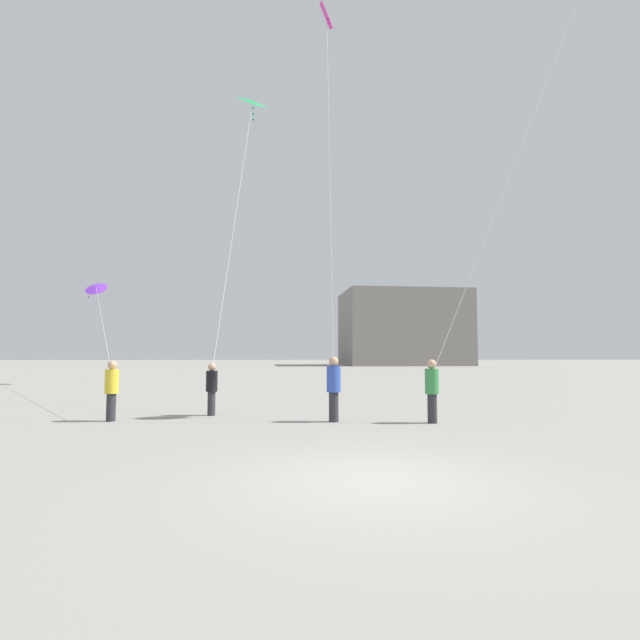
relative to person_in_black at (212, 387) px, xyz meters
name	(u,v)px	position (x,y,z in m)	size (l,w,h in m)	color
ground_plane	(375,481)	(3.80, -7.97, -0.88)	(300.00, 300.00, 0.00)	gray
person_in_black	(212,387)	(0.00, 0.00, 0.00)	(0.35, 0.35, 1.61)	#2D2D33
person_in_green	(432,388)	(6.36, -1.97, 0.07)	(0.38, 0.38, 1.75)	#2D2D33
person_in_yellow	(112,388)	(-2.62, -1.16, 0.05)	(0.37, 0.37, 1.71)	#2D2D33
person_in_blue	(334,386)	(3.67, -1.59, 0.11)	(0.40, 0.40, 1.82)	#2D2D33
kite_violet_diamond	(96,288)	(-10.09, 16.01, 5.19)	(8.25, 17.93, 5.32)	purple
kite_magenta_delta	(328,28)	(3.51, -1.79, 10.51)	(0.53, 0.96, 10.78)	#D12899
kite_emerald_delta	(252,107)	(0.55, 6.50, 12.38)	(1.43, 7.29, 12.59)	green
building_left_hall	(403,329)	(20.80, 66.79, 5.34)	(20.96, 15.88, 12.44)	gray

